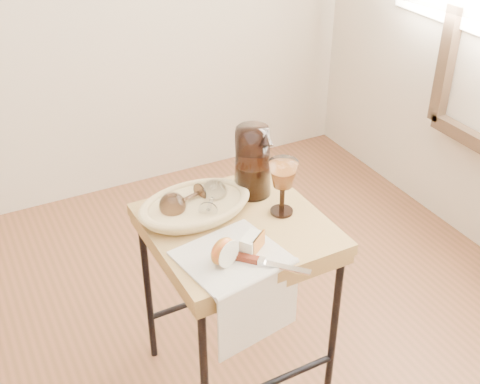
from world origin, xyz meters
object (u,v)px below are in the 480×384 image
goblet_lying_b (212,199)px  wine_goblet (283,187)px  bread_basket (195,208)px  apple_half (223,251)px  pitcher (253,161)px  table_knife (265,262)px  goblet_lying_a (184,200)px  side_table (237,305)px  tea_towel (232,257)px

goblet_lying_b → wine_goblet: bearing=-81.4°
bread_basket → wine_goblet: size_ratio=1.76×
wine_goblet → apple_half: wine_goblet is taller
goblet_lying_b → pitcher: size_ratio=0.46×
table_knife → goblet_lying_a: bearing=151.9°
side_table → pitcher: bearing=47.1°
wine_goblet → table_knife: wine_goblet is taller
tea_towel → table_knife: (0.06, -0.07, 0.01)m
tea_towel → goblet_lying_a: (-0.03, 0.25, 0.05)m
side_table → pitcher: 0.47m
goblet_lying_b → wine_goblet: size_ratio=0.69×
goblet_lying_b → pitcher: bearing=-38.8°
side_table → goblet_lying_b: 0.38m
pitcher → table_knife: (-0.15, -0.34, -0.10)m
apple_half → table_knife: size_ratio=0.36×
goblet_lying_b → wine_goblet: wine_goblet is taller
tea_towel → table_knife: bearing=-59.8°
side_table → goblet_lying_b: (-0.04, 0.08, 0.37)m
side_table → tea_towel: (-0.09, -0.14, 0.32)m
tea_towel → bread_basket: (-0.00, 0.24, 0.02)m
tea_towel → goblet_lying_a: 0.26m
goblet_lying_b → apple_half: goblet_lying_b is taller
side_table → apple_half: size_ratio=7.74×
tea_towel → table_knife: table_knife is taller
goblet_lying_b → goblet_lying_a: bearing=101.2°
apple_half → side_table: bearing=28.8°
pitcher → apple_half: 0.38m
side_table → table_knife: size_ratio=2.82×
goblet_lying_a → table_knife: size_ratio=0.57×
goblet_lying_a → wine_goblet: (0.26, -0.12, 0.04)m
bread_basket → apple_half: 0.26m
apple_half → wine_goblet: bearing=5.1°
apple_half → table_knife: apple_half is taller
pitcher → side_table: bearing=-110.3°
apple_half → table_knife: bearing=-54.6°
tea_towel → side_table: bearing=48.3°
pitcher → apple_half: size_ratio=3.23×
bread_basket → goblet_lying_b: goblet_lying_b is taller
wine_goblet → apple_half: 0.30m
pitcher → apple_half: bearing=-107.8°
apple_half → tea_towel: bearing=1.2°
goblet_lying_a → goblet_lying_b: bearing=139.9°
tea_towel → pitcher: bearing=42.7°
bread_basket → goblet_lying_a: goblet_lying_a is taller
wine_goblet → pitcher: bearing=100.2°
table_knife → side_table: bearing=129.5°
tea_towel → pitcher: size_ratio=1.00×
wine_goblet → apple_half: (-0.27, -0.14, -0.05)m
tea_towel → wine_goblet: 0.28m
bread_basket → goblet_lying_b: (0.05, -0.02, 0.03)m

